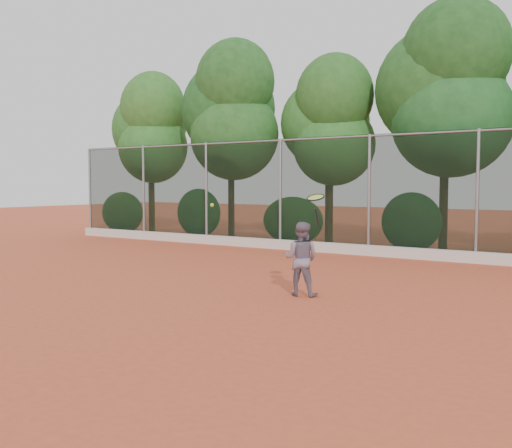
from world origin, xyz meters
The scene contains 7 objects.
ground centered at (0.00, 0.00, 0.00)m, with size 80.00×80.00×0.00m, color #CC5030.
concrete_curb centered at (0.00, 6.82, 0.15)m, with size 24.00×0.20×0.30m, color silver.
tennis_player centered at (1.31, 0.53, 0.68)m, with size 0.66×0.52×1.37m, color slate.
chainlink_fence centered at (0.00, 7.00, 1.86)m, with size 24.09×0.09×3.50m.
foliage_backdrop centered at (-0.55, 8.98, 4.40)m, with size 23.70×3.63×7.55m.
tennis_racket centered at (1.69, 0.36, 1.78)m, with size 0.34×0.33×0.58m.
tennis_ball_in_flight centered at (-0.46, 0.14, 1.65)m, with size 0.07×0.07×0.07m.
Camera 1 is at (6.33, -8.66, 2.06)m, focal length 40.00 mm.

